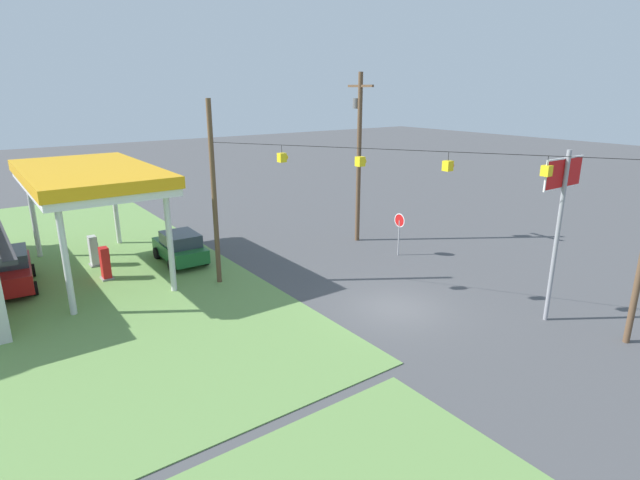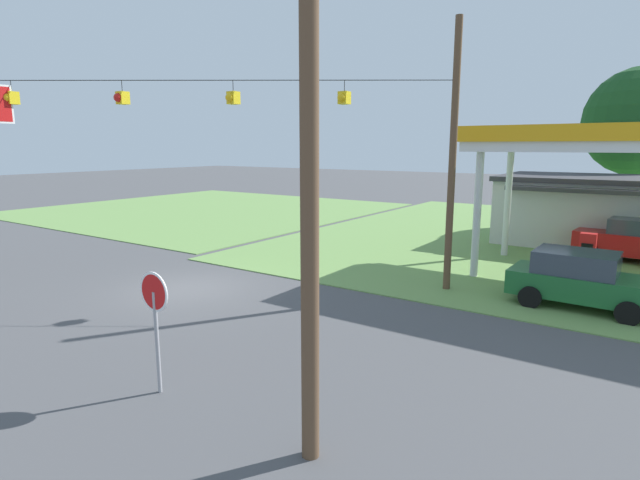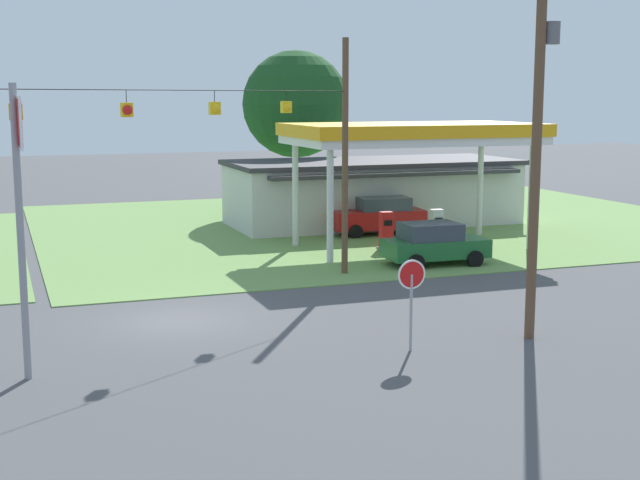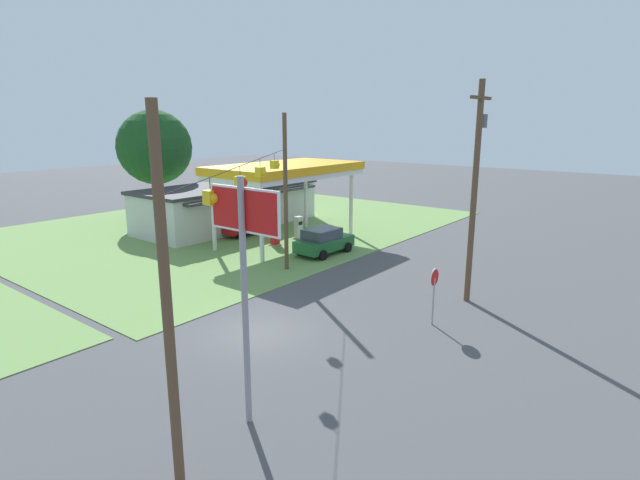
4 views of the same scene
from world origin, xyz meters
The scene contains 13 objects.
ground_plane centered at (0.00, 0.00, 0.00)m, with size 160.00×160.00×0.00m, color #4C4C4F.
grass_verge_station_corner centered at (14.46, 17.09, 0.02)m, with size 36.00×28.00×0.04m, color #6B934C.
gas_station_canopy centered at (12.46, 9.47, 5.07)m, with size 10.93×5.85×5.59m.
gas_station_store centered at (13.84, 17.07, 1.73)m, with size 15.29×6.82×3.42m.
fuel_pump_near centered at (11.21, 9.47, 0.81)m, with size 0.71×0.56×1.70m.
fuel_pump_far centered at (13.71, 9.47, 0.81)m, with size 0.71×0.56×1.70m.
car_at_pumps_front centered at (11.50, 5.42, 0.90)m, with size 4.21×2.20×1.74m.
car_at_pumps_rear centered at (12.63, 13.51, 0.96)m, with size 4.69×2.41×1.87m.
stop_sign_roadside centered at (5.26, -5.32, 1.81)m, with size 0.80×0.08×2.50m.
stop_sign_overhead centered at (-4.47, -4.31, 5.19)m, with size 0.22×2.56×7.11m.
utility_pole_main centered at (9.03, -5.33, 5.74)m, with size 2.20×0.44×10.29m.
signal_span_gantry centered at (0.00, -0.01, 4.87)m, with size 15.13×10.24×8.93m.
tree_behind_station centered at (11.87, 24.03, 6.28)m, with size 6.30×6.30×9.44m.
Camera 3 is at (-5.02, -26.33, 6.82)m, focal length 50.00 mm.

